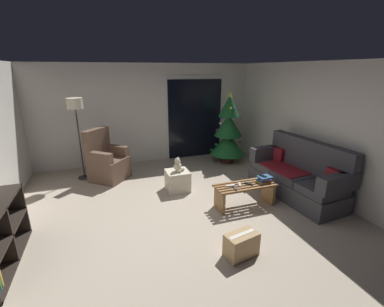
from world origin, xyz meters
name	(u,v)px	position (x,y,z in m)	size (l,w,h in m)	color
ground_plane	(183,216)	(0.00, 0.00, 0.00)	(7.00, 7.00, 0.00)	#B2A38E
wall_back	(147,114)	(0.00, 3.06, 1.25)	(5.72, 0.12, 2.50)	silver
wall_right	(328,131)	(2.86, 0.00, 1.25)	(0.12, 6.00, 2.50)	silver
patio_door_frame	(195,117)	(1.27, 2.99, 1.10)	(1.60, 0.02, 2.20)	silver
patio_door_glass	(195,119)	(1.27, 2.97, 1.05)	(1.50, 0.02, 2.10)	black
couch	(298,176)	(2.32, 0.03, 0.40)	(0.93, 1.99, 1.08)	#3D3D42
coffee_table	(245,192)	(1.14, -0.02, 0.28)	(1.10, 0.40, 0.42)	olive
remote_black	(249,184)	(1.20, -0.04, 0.43)	(0.04, 0.16, 0.02)	black
remote_silver	(240,184)	(1.04, -0.01, 0.43)	(0.04, 0.16, 0.02)	#ADADB2
remote_graphite	(235,188)	(0.90, -0.11, 0.43)	(0.04, 0.16, 0.02)	#333338
remote_white	(230,186)	(0.86, 0.00, 0.43)	(0.04, 0.16, 0.02)	silver
book_stack	(264,179)	(1.51, -0.04, 0.47)	(0.27, 0.23, 0.11)	#B79333
cell_phone	(263,176)	(1.49, -0.02, 0.53)	(0.07, 0.14, 0.01)	black
christmas_tree	(228,132)	(1.91, 2.22, 0.81)	(0.92, 0.92, 1.82)	#4C1E19
armchair	(107,162)	(-1.12, 2.06, 0.40)	(0.97, 0.97, 1.13)	brown
floor_lamp	(76,111)	(-1.63, 2.29, 1.51)	(0.32, 0.32, 1.78)	#2D2D30
ottoman	(178,180)	(0.20, 1.01, 0.20)	(0.44, 0.44, 0.41)	beige
teddy_bear_cream	(178,166)	(0.20, 1.00, 0.53)	(0.21, 0.22, 0.29)	beige
cardboard_box_taped_mid_floor	(241,245)	(0.44, -1.17, 0.16)	(0.48, 0.33, 0.32)	tan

